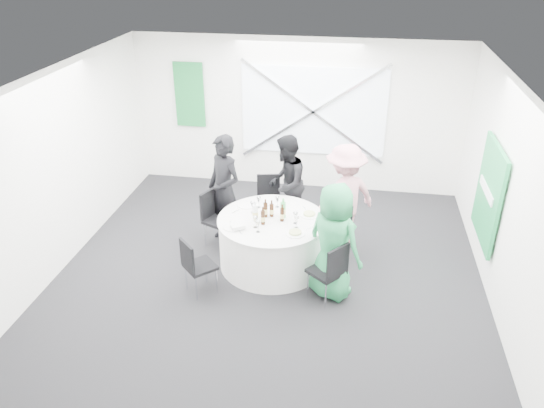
% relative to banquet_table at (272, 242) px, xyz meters
% --- Properties ---
extents(floor, '(6.00, 6.00, 0.00)m').
position_rel_banquet_table_xyz_m(floor, '(0.00, -0.20, -0.38)').
color(floor, black).
rests_on(floor, ground).
extents(ceiling, '(6.00, 6.00, 0.00)m').
position_rel_banquet_table_xyz_m(ceiling, '(0.00, -0.20, 2.42)').
color(ceiling, white).
rests_on(ceiling, wall_back).
extents(wall_back, '(6.00, 0.00, 6.00)m').
position_rel_banquet_table_xyz_m(wall_back, '(0.00, 2.80, 1.02)').
color(wall_back, white).
rests_on(wall_back, floor).
extents(wall_front, '(6.00, 0.00, 6.00)m').
position_rel_banquet_table_xyz_m(wall_front, '(0.00, -3.20, 1.02)').
color(wall_front, white).
rests_on(wall_front, floor).
extents(wall_left, '(0.00, 6.00, 6.00)m').
position_rel_banquet_table_xyz_m(wall_left, '(-3.00, -0.20, 1.02)').
color(wall_left, white).
rests_on(wall_left, floor).
extents(wall_right, '(0.00, 6.00, 6.00)m').
position_rel_banquet_table_xyz_m(wall_right, '(3.00, -0.20, 1.02)').
color(wall_right, white).
rests_on(wall_right, floor).
extents(window_panel, '(2.60, 0.03, 1.60)m').
position_rel_banquet_table_xyz_m(window_panel, '(0.30, 2.76, 1.12)').
color(window_panel, white).
rests_on(window_panel, wall_back).
extents(window_brace_a, '(2.63, 0.05, 1.84)m').
position_rel_banquet_table_xyz_m(window_brace_a, '(0.30, 2.72, 1.12)').
color(window_brace_a, silver).
rests_on(window_brace_a, window_panel).
extents(window_brace_b, '(2.63, 0.05, 1.84)m').
position_rel_banquet_table_xyz_m(window_brace_b, '(0.30, 2.72, 1.12)').
color(window_brace_b, silver).
rests_on(window_brace_b, window_panel).
extents(green_banner, '(0.55, 0.04, 1.20)m').
position_rel_banquet_table_xyz_m(green_banner, '(-2.00, 2.75, 1.32)').
color(green_banner, '#166E28').
rests_on(green_banner, wall_back).
extents(green_sign, '(0.05, 1.20, 1.40)m').
position_rel_banquet_table_xyz_m(green_sign, '(2.94, 0.40, 0.82)').
color(green_sign, '#198944').
rests_on(green_sign, wall_right).
extents(banquet_table, '(1.56, 1.56, 0.76)m').
position_rel_banquet_table_xyz_m(banquet_table, '(0.00, 0.00, 0.00)').
color(banquet_table, silver).
rests_on(banquet_table, floor).
extents(chair_back, '(0.47, 0.48, 0.87)m').
position_rel_banquet_table_xyz_m(chair_back, '(-0.25, 1.16, 0.13)').
color(chair_back, black).
rests_on(chair_back, floor).
extents(chair_back_left, '(0.54, 0.54, 0.89)m').
position_rel_banquet_table_xyz_m(chair_back_left, '(-0.96, 0.43, 0.14)').
color(chair_back_left, black).
rests_on(chair_back_left, floor).
extents(chair_back_right, '(0.52, 0.52, 0.84)m').
position_rel_banquet_table_xyz_m(chair_back_right, '(0.93, 0.51, 0.11)').
color(chair_back_right, black).
rests_on(chair_back_right, floor).
extents(chair_front_right, '(0.57, 0.57, 0.88)m').
position_rel_banquet_table_xyz_m(chair_front_right, '(0.90, -0.75, 0.14)').
color(chair_front_right, black).
rests_on(chair_front_right, floor).
extents(chair_front_left, '(0.53, 0.53, 0.83)m').
position_rel_banquet_table_xyz_m(chair_front_left, '(-0.89, -0.86, 0.10)').
color(chair_front_left, black).
rests_on(chair_front_left, floor).
extents(person_man_back_left, '(0.76, 0.71, 1.74)m').
position_rel_banquet_table_xyz_m(person_man_back_left, '(-0.84, 0.59, 0.49)').
color(person_man_back_left, black).
rests_on(person_man_back_left, floor).
extents(person_man_back, '(0.45, 0.79, 1.60)m').
position_rel_banquet_table_xyz_m(person_man_back, '(0.04, 1.13, 0.42)').
color(person_man_back, black).
rests_on(person_man_back, floor).
extents(person_woman_pink, '(1.16, 1.04, 1.66)m').
position_rel_banquet_table_xyz_m(person_woman_pink, '(0.98, 0.73, 0.45)').
color(person_woman_pink, pink).
rests_on(person_woman_pink, floor).
extents(person_woman_green, '(0.95, 0.86, 1.63)m').
position_rel_banquet_table_xyz_m(person_woman_green, '(0.90, -0.57, 0.43)').
color(person_woman_green, '#23814A').
rests_on(person_woman_green, floor).
extents(plate_back, '(0.25, 0.25, 0.01)m').
position_rel_banquet_table_xyz_m(plate_back, '(-0.08, 0.51, 0.39)').
color(plate_back, white).
rests_on(plate_back, banquet_table).
extents(plate_back_left, '(0.29, 0.29, 0.01)m').
position_rel_banquet_table_xyz_m(plate_back_left, '(-0.44, 0.36, 0.39)').
color(plate_back_left, white).
rests_on(plate_back_left, banquet_table).
extents(plate_back_right, '(0.26, 0.26, 0.04)m').
position_rel_banquet_table_xyz_m(plate_back_right, '(0.51, 0.20, 0.40)').
color(plate_back_right, white).
rests_on(plate_back_right, banquet_table).
extents(plate_front_right, '(0.26, 0.26, 0.04)m').
position_rel_banquet_table_xyz_m(plate_front_right, '(0.38, -0.36, 0.40)').
color(plate_front_right, white).
rests_on(plate_front_right, banquet_table).
extents(plate_front_left, '(0.25, 0.25, 0.01)m').
position_rel_banquet_table_xyz_m(plate_front_left, '(-0.50, -0.33, 0.39)').
color(plate_front_left, white).
rests_on(plate_front_left, banquet_table).
extents(napkin, '(0.22, 0.20, 0.05)m').
position_rel_banquet_table_xyz_m(napkin, '(-0.42, -0.36, 0.42)').
color(napkin, silver).
rests_on(napkin, plate_front_left).
extents(beer_bottle_a, '(0.06, 0.06, 0.28)m').
position_rel_banquet_table_xyz_m(beer_bottle_a, '(-0.10, 0.05, 0.49)').
color(beer_bottle_a, '#331809').
rests_on(beer_bottle_a, banquet_table).
extents(beer_bottle_b, '(0.06, 0.06, 0.25)m').
position_rel_banquet_table_xyz_m(beer_bottle_b, '(-0.02, 0.08, 0.48)').
color(beer_bottle_b, '#331809').
rests_on(beer_bottle_b, banquet_table).
extents(beer_bottle_c, '(0.06, 0.06, 0.26)m').
position_rel_banquet_table_xyz_m(beer_bottle_c, '(0.15, -0.03, 0.48)').
color(beer_bottle_c, '#331809').
rests_on(beer_bottle_c, banquet_table).
extents(beer_bottle_d, '(0.06, 0.06, 0.27)m').
position_rel_banquet_table_xyz_m(beer_bottle_d, '(-0.10, -0.16, 0.48)').
color(beer_bottle_d, '#331809').
rests_on(beer_bottle_d, banquet_table).
extents(green_water_bottle, '(0.08, 0.08, 0.30)m').
position_rel_banquet_table_xyz_m(green_water_bottle, '(0.15, 0.08, 0.50)').
color(green_water_bottle, '#41AB56').
rests_on(green_water_bottle, banquet_table).
extents(clear_water_bottle, '(0.08, 0.08, 0.31)m').
position_rel_banquet_table_xyz_m(clear_water_bottle, '(-0.22, -0.09, 0.50)').
color(clear_water_bottle, white).
rests_on(clear_water_bottle, banquet_table).
extents(wine_glass_a, '(0.07, 0.07, 0.17)m').
position_rel_banquet_table_xyz_m(wine_glass_a, '(-0.25, 0.32, 0.50)').
color(wine_glass_a, white).
rests_on(wine_glass_a, banquet_table).
extents(wine_glass_b, '(0.07, 0.07, 0.17)m').
position_rel_banquet_table_xyz_m(wine_glass_b, '(0.02, 0.37, 0.50)').
color(wine_glass_b, white).
rests_on(wine_glass_b, banquet_table).
extents(wine_glass_c, '(0.07, 0.07, 0.17)m').
position_rel_banquet_table_xyz_m(wine_glass_c, '(0.37, -0.19, 0.50)').
color(wine_glass_c, white).
rests_on(wine_glass_c, banquet_table).
extents(wine_glass_d, '(0.07, 0.07, 0.17)m').
position_rel_banquet_table_xyz_m(wine_glass_d, '(-0.19, -0.27, 0.50)').
color(wine_glass_d, white).
rests_on(wine_glass_d, banquet_table).
extents(wine_glass_e, '(0.07, 0.07, 0.17)m').
position_rel_banquet_table_xyz_m(wine_glass_e, '(-0.31, 0.14, 0.50)').
color(wine_glass_e, white).
rests_on(wine_glass_e, banquet_table).
extents(wine_glass_f, '(0.07, 0.07, 0.17)m').
position_rel_banquet_table_xyz_m(wine_glass_f, '(-0.13, -0.39, 0.50)').
color(wine_glass_f, white).
rests_on(wine_glass_f, banquet_table).
extents(wine_glass_g, '(0.07, 0.07, 0.17)m').
position_rel_banquet_table_xyz_m(wine_glass_g, '(0.34, -0.07, 0.50)').
color(wine_glass_g, white).
rests_on(wine_glass_g, banquet_table).
extents(fork_a, '(0.11, 0.12, 0.01)m').
position_rel_banquet_table_xyz_m(fork_a, '(-0.53, -0.23, 0.38)').
color(fork_a, silver).
rests_on(fork_a, banquet_table).
extents(knife_a, '(0.10, 0.13, 0.01)m').
position_rel_banquet_table_xyz_m(knife_a, '(-0.35, -0.46, 0.38)').
color(knife_a, silver).
rests_on(knife_a, banquet_table).
extents(fork_b, '(0.10, 0.13, 0.01)m').
position_rel_banquet_table_xyz_m(fork_b, '(0.34, -0.46, 0.38)').
color(fork_b, silver).
rests_on(fork_b, banquet_table).
extents(knife_b, '(0.10, 0.13, 0.01)m').
position_rel_banquet_table_xyz_m(knife_b, '(0.55, -0.18, 0.38)').
color(knife_b, silver).
rests_on(knife_b, banquet_table).
extents(fork_c, '(0.08, 0.14, 0.01)m').
position_rel_banquet_table_xyz_m(fork_c, '(0.57, 0.11, 0.38)').
color(fork_c, silver).
rests_on(fork_c, banquet_table).
extents(knife_c, '(0.08, 0.14, 0.01)m').
position_rel_banquet_table_xyz_m(knife_c, '(0.43, 0.38, 0.38)').
color(knife_c, silver).
rests_on(knife_c, banquet_table).
extents(fork_d, '(0.09, 0.14, 0.01)m').
position_rel_banquet_table_xyz_m(fork_d, '(-0.39, 0.42, 0.38)').
color(fork_d, silver).
rests_on(fork_d, banquet_table).
extents(knife_d, '(0.09, 0.14, 0.01)m').
position_rel_banquet_table_xyz_m(knife_d, '(-0.56, 0.14, 0.38)').
color(knife_d, silver).
rests_on(knife_d, banquet_table).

